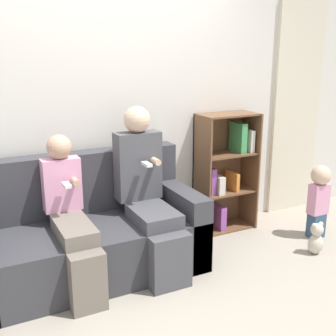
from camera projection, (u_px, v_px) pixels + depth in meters
name	position (u px, v px, depth m)	size (l,w,h in m)	color
ground_plane	(157.00, 291.00, 3.16)	(14.00, 14.00, 0.00)	#9E9384
back_wall	(108.00, 107.00, 3.64)	(10.00, 0.06, 2.55)	silver
curtain_panel	(296.00, 109.00, 4.56)	(0.62, 0.04, 2.28)	beige
couch	(87.00, 236.00, 3.36)	(1.80, 0.83, 0.94)	#38383D
adult_seated	(147.00, 188.00, 3.38)	(0.37, 0.76, 1.32)	#47474C
child_seated	(71.00, 215.00, 3.09)	(0.29, 0.77, 1.14)	#70665B
toddler_standing	(319.00, 196.00, 3.98)	(0.19, 0.19, 0.72)	#335170
bookshelf	(224.00, 172.00, 4.17)	(0.58, 0.32, 1.17)	brown
teddy_bear	(316.00, 239.00, 3.72)	(0.15, 0.12, 0.30)	beige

